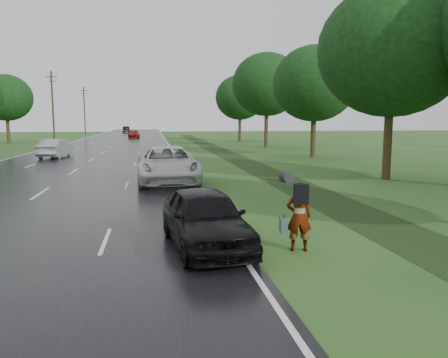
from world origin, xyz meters
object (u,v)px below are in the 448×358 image
pedestrian (298,216)px  dark_sedan (205,218)px  white_pickup (168,164)px  silver_sedan (55,148)px

pedestrian → dark_sedan: 2.25m
dark_sedan → pedestrian: bearing=-20.9°
white_pickup → dark_sedan: 11.63m
dark_sedan → silver_sedan: size_ratio=0.91×
pedestrian → dark_sedan: (-2.18, 0.55, -0.10)m
white_pickup → pedestrian: bearing=-78.7°
white_pickup → silver_sedan: white_pickup is taller
dark_sedan → silver_sedan: 29.10m
dark_sedan → silver_sedan: bearing=101.7°
white_pickup → silver_sedan: size_ratio=1.38×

